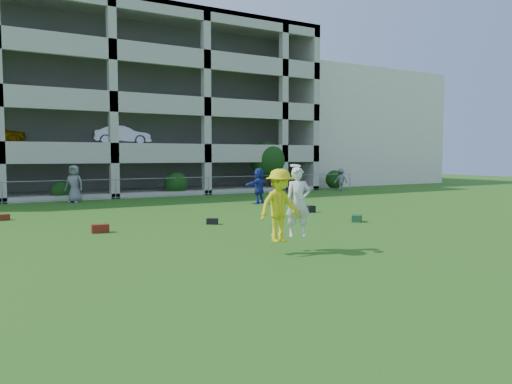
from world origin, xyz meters
TOP-DOWN VIEW (x-y plane):
  - ground at (0.00, 0.00)m, footprint 100.00×100.00m
  - stucco_building at (23.00, 28.00)m, footprint 16.00×14.00m
  - bystander_c at (-2.57, 17.66)m, footprint 1.18×1.12m
  - bystander_d at (5.78, 12.21)m, footprint 1.84×1.23m
  - bystander_f at (16.09, 17.80)m, footprint 1.16×0.84m
  - bag_red_a at (-3.87, 6.22)m, footprint 0.57×0.34m
  - bag_black_b at (0.19, 6.19)m, footprint 0.47×0.44m
  - bag_green_c at (5.29, 4.01)m, footprint 0.60×0.60m
  - crate_d at (5.69, 7.51)m, footprint 0.41×0.41m
  - bag_red_f at (-6.43, 11.39)m, footprint 0.51×0.39m
  - frisbee_contest at (-0.56, 0.24)m, footprint 1.70×0.87m
  - parking_garage at (-0.01, 27.70)m, footprint 30.00×14.00m
  - fence at (0.00, 19.00)m, footprint 36.06×0.06m
  - shrub_row at (4.59, 19.70)m, footprint 34.38×2.52m

SIDE VIEW (x-z plane):
  - ground at x=0.00m, z-range 0.00..0.00m
  - bag_black_b at x=0.19m, z-range 0.00..0.22m
  - bag_red_f at x=-6.43m, z-range 0.00..0.24m
  - bag_green_c at x=5.29m, z-range 0.00..0.26m
  - bag_red_a at x=-3.87m, z-range 0.00..0.28m
  - crate_d at x=5.69m, z-range 0.00..0.30m
  - fence at x=0.00m, z-range 0.01..1.21m
  - bystander_f at x=16.09m, z-range 0.00..1.61m
  - bystander_d at x=5.78m, z-range 0.00..1.90m
  - bystander_c at x=-2.57m, z-range 0.00..2.03m
  - frisbee_contest at x=-0.56m, z-range 0.28..2.27m
  - shrub_row at x=4.59m, z-range -0.24..3.26m
  - stucco_building at x=23.00m, z-range 0.00..10.00m
  - parking_garage at x=-0.01m, z-range 0.01..12.01m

